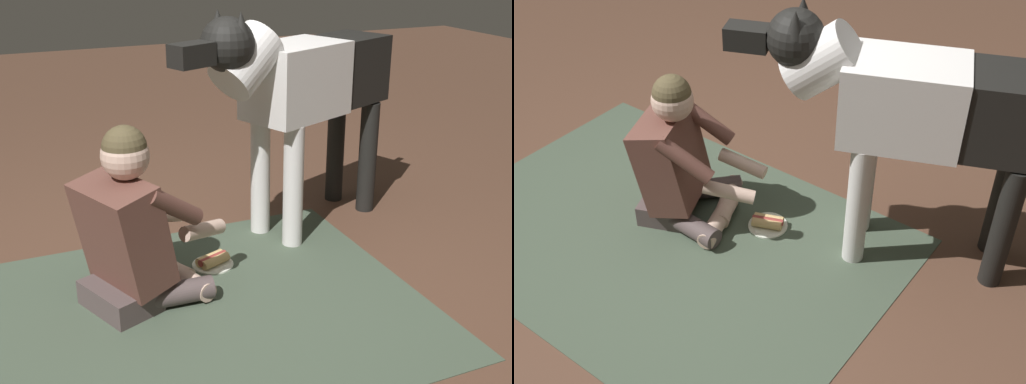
% 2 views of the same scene
% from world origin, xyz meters
% --- Properties ---
extents(ground_plane, '(14.28, 14.28, 0.00)m').
position_xyz_m(ground_plane, '(0.00, 0.00, 0.00)').
color(ground_plane, brown).
extents(area_rug, '(2.38, 1.66, 0.01)m').
position_xyz_m(area_rug, '(0.20, 0.20, 0.00)').
color(area_rug, '#43503F').
rests_on(area_rug, ground).
extents(person_sitting_on_floor, '(0.72, 0.61, 0.84)m').
position_xyz_m(person_sitting_on_floor, '(0.25, -0.00, 0.35)').
color(person_sitting_on_floor, '#534443').
rests_on(person_sitting_on_floor, ground).
extents(large_dog, '(1.54, 0.75, 1.26)m').
position_xyz_m(large_dog, '(-0.81, -0.44, 0.82)').
color(large_dog, silver).
rests_on(large_dog, ground).
extents(hot_dog_on_plate, '(0.21, 0.21, 0.06)m').
position_xyz_m(hot_dog_on_plate, '(-0.18, -0.18, 0.03)').
color(hot_dog_on_plate, white).
rests_on(hot_dog_on_plate, ground).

